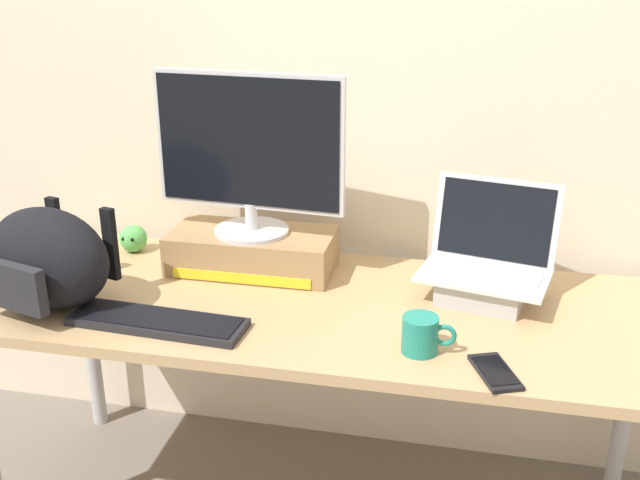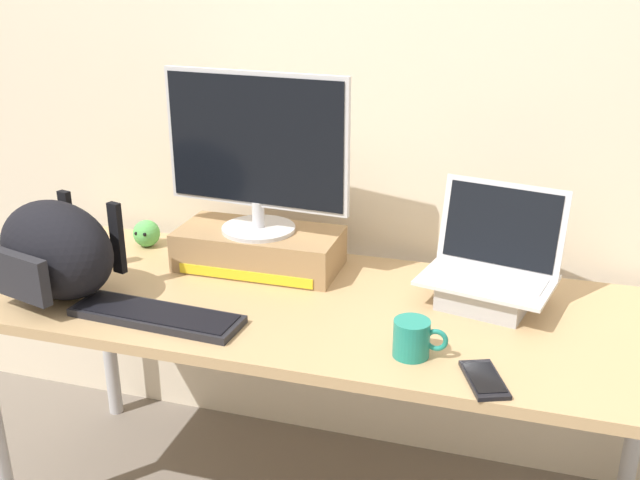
# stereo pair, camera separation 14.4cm
# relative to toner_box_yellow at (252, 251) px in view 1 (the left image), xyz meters

# --- Properties ---
(back_wall) EXTENTS (7.00, 0.10, 2.60)m
(back_wall) POSITION_rel_toner_box_yellow_xyz_m (0.24, 0.28, 0.53)
(back_wall) COLOR beige
(back_wall) RESTS_ON ground
(desk) EXTENTS (1.89, 0.71, 0.71)m
(desk) POSITION_rel_toner_box_yellow_xyz_m (0.24, -0.18, -0.13)
(desk) COLOR tan
(desk) RESTS_ON ground
(toner_box_yellow) EXTENTS (0.48, 0.24, 0.12)m
(toner_box_yellow) POSITION_rel_toner_box_yellow_xyz_m (0.00, 0.00, 0.00)
(toner_box_yellow) COLOR #9E7A51
(toner_box_yellow) RESTS_ON desk
(desktop_monitor) EXTENTS (0.56, 0.22, 0.46)m
(desktop_monitor) POSITION_rel_toner_box_yellow_xyz_m (-0.00, -0.00, 0.30)
(desktop_monitor) COLOR silver
(desktop_monitor) RESTS_ON toner_box_yellow
(open_laptop) EXTENTS (0.38, 0.31, 0.31)m
(open_laptop) POSITION_rel_toner_box_yellow_xyz_m (0.67, -0.05, 0.01)
(open_laptop) COLOR #ADADB2
(open_laptop) RESTS_ON desk
(external_keyboard) EXTENTS (0.46, 0.16, 0.02)m
(external_keyboard) POSITION_rel_toner_box_yellow_xyz_m (-0.13, -0.40, -0.05)
(external_keyboard) COLOR black
(external_keyboard) RESTS_ON desk
(messenger_backpack) EXTENTS (0.41, 0.33, 0.27)m
(messenger_backpack) POSITION_rel_toner_box_yellow_xyz_m (-0.45, -0.35, 0.08)
(messenger_backpack) COLOR black
(messenger_backpack) RESTS_ON desk
(coffee_mug) EXTENTS (0.13, 0.09, 0.09)m
(coffee_mug) POSITION_rel_toner_box_yellow_xyz_m (0.53, -0.39, -0.01)
(coffee_mug) COLOR #1E7F70
(coffee_mug) RESTS_ON desk
(cell_phone) EXTENTS (0.13, 0.17, 0.01)m
(cell_phone) POSITION_rel_toner_box_yellow_xyz_m (0.70, -0.45, -0.05)
(cell_phone) COLOR black
(cell_phone) RESTS_ON desk
(plush_toy) EXTENTS (0.09, 0.09, 0.09)m
(plush_toy) POSITION_rel_toner_box_yellow_xyz_m (-0.41, 0.05, -0.01)
(plush_toy) COLOR #56B256
(plush_toy) RESTS_ON desk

